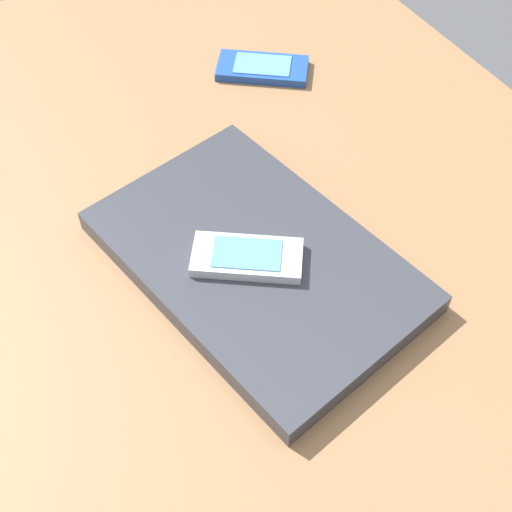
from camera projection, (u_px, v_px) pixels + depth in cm
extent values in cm
cube|color=olive|center=(273.00, 248.00, 75.65)|extent=(120.00, 80.00, 3.00)
cube|color=#33353D|center=(256.00, 261.00, 71.14)|extent=(36.69, 27.50, 2.50)
cube|color=silver|center=(247.00, 257.00, 69.06)|extent=(10.50, 11.93, 1.17)
cube|color=#5993E0|center=(247.00, 253.00, 68.55)|extent=(7.17, 7.87, 0.14)
cube|color=#1E479E|center=(262.00, 68.00, 92.09)|extent=(11.77, 12.98, 1.11)
cube|color=#5993E0|center=(263.00, 64.00, 91.60)|extent=(8.02, 8.60, 0.14)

